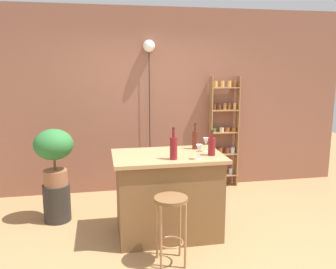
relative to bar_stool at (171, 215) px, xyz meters
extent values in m
plane|color=#A37A4C|center=(0.09, 0.34, -0.51)|extent=(12.00, 12.00, 0.00)
cube|color=#8C5642|center=(0.09, 2.29, 0.89)|extent=(6.40, 0.10, 2.80)
cube|color=brown|center=(0.09, 0.64, -0.05)|extent=(1.14, 0.73, 0.92)
cube|color=tan|center=(0.09, 0.64, 0.42)|extent=(1.24, 0.80, 0.04)
cylinder|color=#997047|center=(-0.12, -0.12, -0.18)|extent=(0.02, 0.02, 0.66)
cylinder|color=#997047|center=(0.12, -0.12, -0.18)|extent=(0.02, 0.02, 0.66)
cylinder|color=#997047|center=(-0.12, 0.12, -0.18)|extent=(0.02, 0.02, 0.66)
cylinder|color=#997047|center=(0.12, 0.12, -0.18)|extent=(0.02, 0.02, 0.66)
torus|color=#997047|center=(0.00, 0.00, -0.29)|extent=(0.25, 0.25, 0.02)
cylinder|color=brown|center=(0.00, 0.00, 0.16)|extent=(0.33, 0.33, 0.03)
cube|color=#9E7042|center=(1.07, 2.15, 0.38)|extent=(0.02, 0.14, 1.78)
cube|color=#9E7042|center=(1.52, 2.15, 0.38)|extent=(0.02, 0.14, 1.78)
cube|color=#9E7042|center=(1.29, 2.15, -0.33)|extent=(0.43, 0.14, 0.02)
cylinder|color=#AD7A38|center=(1.15, 2.15, -0.28)|extent=(0.06, 0.06, 0.09)
cylinder|color=#4C7033|center=(1.29, 2.15, -0.28)|extent=(0.06, 0.06, 0.09)
cylinder|color=silver|center=(1.43, 2.15, -0.28)|extent=(0.06, 0.06, 0.09)
cube|color=#9E7042|center=(1.29, 2.15, 0.02)|extent=(0.43, 0.14, 0.02)
cylinder|color=beige|center=(1.14, 2.15, 0.08)|extent=(0.08, 0.08, 0.09)
cylinder|color=#994C23|center=(1.24, 2.15, 0.08)|extent=(0.08, 0.08, 0.09)
cylinder|color=brown|center=(1.35, 2.14, 0.08)|extent=(0.08, 0.08, 0.09)
cylinder|color=silver|center=(1.45, 2.14, 0.08)|extent=(0.08, 0.08, 0.09)
cube|color=#9E7042|center=(1.29, 2.15, 0.38)|extent=(0.43, 0.14, 0.02)
cylinder|color=#4C7033|center=(1.13, 2.16, 0.42)|extent=(0.07, 0.07, 0.07)
cylinder|color=beige|center=(1.25, 2.14, 0.42)|extent=(0.07, 0.07, 0.07)
cylinder|color=#994C23|center=(1.35, 2.15, 0.42)|extent=(0.07, 0.07, 0.07)
cylinder|color=#994C23|center=(1.46, 2.14, 0.42)|extent=(0.07, 0.07, 0.07)
cube|color=#9E7042|center=(1.29, 2.15, 0.73)|extent=(0.43, 0.14, 0.02)
cylinder|color=brown|center=(1.12, 2.14, 0.79)|extent=(0.05, 0.05, 0.10)
cylinder|color=brown|center=(1.21, 2.15, 0.79)|extent=(0.05, 0.05, 0.10)
cylinder|color=#AD7A38|center=(1.30, 2.15, 0.79)|extent=(0.05, 0.05, 0.10)
cylinder|color=#994C23|center=(1.38, 2.15, 0.79)|extent=(0.05, 0.05, 0.10)
cylinder|color=gold|center=(1.46, 2.14, 0.79)|extent=(0.05, 0.05, 0.10)
cube|color=#9E7042|center=(1.29, 2.15, 1.09)|extent=(0.43, 0.14, 0.02)
cylinder|color=gold|center=(1.14, 2.15, 1.15)|extent=(0.06, 0.06, 0.10)
cylinder|color=gold|center=(1.25, 2.15, 1.15)|extent=(0.06, 0.06, 0.10)
cylinder|color=gold|center=(1.36, 2.14, 1.15)|extent=(0.06, 0.06, 0.10)
cylinder|color=#994C23|center=(1.45, 2.15, 1.15)|extent=(0.06, 0.06, 0.10)
cylinder|color=#2D2823|center=(-1.22, 1.26, -0.27)|extent=(0.34, 0.34, 0.47)
cylinder|color=#935B3D|center=(-1.22, 1.26, 0.06)|extent=(0.29, 0.29, 0.19)
cylinder|color=brown|center=(-1.22, 1.26, 0.23)|extent=(0.03, 0.03, 0.16)
ellipsoid|color=#2D7033|center=(-1.22, 1.26, 0.48)|extent=(0.48, 0.43, 0.38)
cylinder|color=#5B2319|center=(0.47, 0.85, 0.55)|extent=(0.07, 0.07, 0.22)
cylinder|color=#5B2319|center=(0.47, 0.85, 0.70)|extent=(0.03, 0.03, 0.08)
cylinder|color=black|center=(0.47, 0.85, 0.75)|extent=(0.03, 0.03, 0.01)
cylinder|color=maroon|center=(0.56, 0.51, 0.54)|extent=(0.08, 0.08, 0.20)
cylinder|color=maroon|center=(0.56, 0.51, 0.68)|extent=(0.03, 0.03, 0.08)
cylinder|color=black|center=(0.56, 0.51, 0.73)|extent=(0.03, 0.03, 0.01)
cylinder|color=maroon|center=(0.11, 0.42, 0.56)|extent=(0.08, 0.08, 0.24)
cylinder|color=maroon|center=(0.11, 0.42, 0.73)|extent=(0.03, 0.03, 0.09)
cylinder|color=black|center=(0.11, 0.42, 0.78)|extent=(0.03, 0.03, 0.01)
cylinder|color=silver|center=(0.55, 0.69, 0.45)|extent=(0.06, 0.06, 0.00)
cylinder|color=silver|center=(0.55, 0.69, 0.49)|extent=(0.01, 0.01, 0.07)
cone|color=silver|center=(0.55, 0.69, 0.57)|extent=(0.07, 0.07, 0.08)
cylinder|color=silver|center=(0.38, 0.36, 0.45)|extent=(0.06, 0.06, 0.00)
cylinder|color=silver|center=(0.38, 0.36, 0.49)|extent=(0.01, 0.01, 0.07)
cone|color=silver|center=(0.38, 0.36, 0.57)|extent=(0.07, 0.07, 0.08)
cylinder|color=black|center=(0.10, 2.18, 0.60)|extent=(0.01, 0.01, 2.22)
sphere|color=white|center=(0.10, 2.18, 1.71)|extent=(0.18, 0.18, 0.18)
camera|label=1|loc=(-0.64, -3.21, 1.43)|focal=38.27mm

